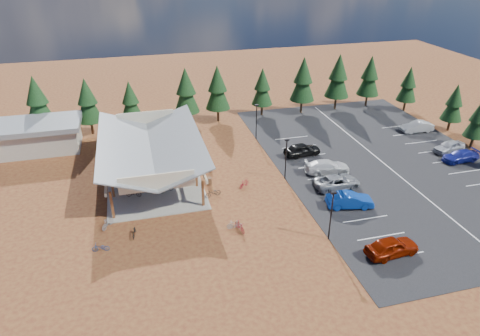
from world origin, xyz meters
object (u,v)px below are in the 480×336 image
Objects in this scene: lamp_post_2 at (256,119)px; bike_6 at (162,159)px; bike_13 at (235,225)px; car_1 at (350,200)px; bike_11 at (240,226)px; bike_3 at (127,156)px; bike_16 at (213,193)px; car_2 at (337,182)px; bike_0 at (134,193)px; bike_10 at (101,248)px; trash_bin_0 at (209,181)px; car_7 at (461,156)px; car_8 at (449,147)px; bike_1 at (127,176)px; bike_8 at (134,232)px; lamp_post_1 at (286,156)px; trash_bin_1 at (210,168)px; car_0 at (392,247)px; bike_5 at (162,179)px; bike_7 at (172,149)px; bike_4 at (167,188)px; bike_15 at (244,183)px; bike_pavilion at (150,146)px; car_9 at (417,127)px; outbuilding at (39,136)px; bike_9 at (108,223)px; car_4 at (302,150)px; bike_2 at (137,165)px; car_3 at (327,167)px.

bike_6 is (-13.65, -4.40, -2.39)m from lamp_post_2.
car_1 reaches higher than bike_13.
bike_3 is at bearing 102.91° from bike_11.
car_2 is at bearing 66.57° from bike_16.
bike_10 is at bearing 174.13° from bike_0.
bike_0 is at bearing -175.41° from trash_bin_0.
bike_16 is at bearing 84.38° from bike_11.
car_8 is (0.40, 2.70, 0.08)m from car_7.
trash_bin_0 is 0.58× the size of bike_10.
car_2 is at bearing -111.79° from bike_1.
bike_0 is 7.09m from bike_8.
lamp_post_1 is at bearing -130.37° from bike_3.
car_0 reaches higher than trash_bin_1.
bike_10 is at bearing 158.19° from bike_5.
lamp_post_2 is 25.99m from bike_8.
bike_7 is 0.34× the size of car_2.
bike_6 is (0.22, 7.28, 0.05)m from bike_4.
lamp_post_1 is 11.85m from bike_13.
lamp_post_2 is 12.46m from bike_7.
lamp_post_2 reaches higher than bike_0.
bike_15 is at bearing 33.79° from bike_8.
bike_1 is 41.68m from car_8.
trash_bin_1 is (0.67, 3.19, 0.00)m from trash_bin_0.
lamp_post_1 is 17.63m from bike_0.
bike_13 is 0.32× the size of car_1.
bike_pavilion is 15.06m from bike_10.
car_9 is (32.62, 7.60, 0.36)m from trash_bin_0.
car_2 is 22.21m from car_9.
bike_9 is at bearing -67.02° from outbuilding.
bike_4 reaches higher than bike_0.
bike_16 is at bearing -69.46° from car_9.
bike_4 is 37.45m from car_8.
bike_7 is 18.02m from bike_8.
lamp_post_2 is at bearing 51.14° from trash_bin_0.
bike_4 is 10.25m from bike_13.
bike_1 is at bearing 112.51° from bike_11.
bike_9 is at bearing 178.73° from bike_10.
trash_bin_0 is at bearing -99.63° from car_8.
bike_10 is (-2.76, -18.29, -0.17)m from bike_3.
car_0 is (25.12, -7.04, 0.47)m from bike_10.
car_4 reaches higher than bike_1.
bike_2 is at bearing 104.13° from bike_11.
car_3 is at bearing -96.24° from bike_6.
outbuilding is 37.94m from car_3.
bike_9 is (-8.05, -15.11, -0.12)m from bike_7.
bike_1 reaches higher than trash_bin_1.
bike_15 is 28.82m from car_8.
bike_1 is 0.97× the size of bike_6.
bike_4 is at bearing -73.57° from bike_0.
bike_13 is 0.28× the size of car_3.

